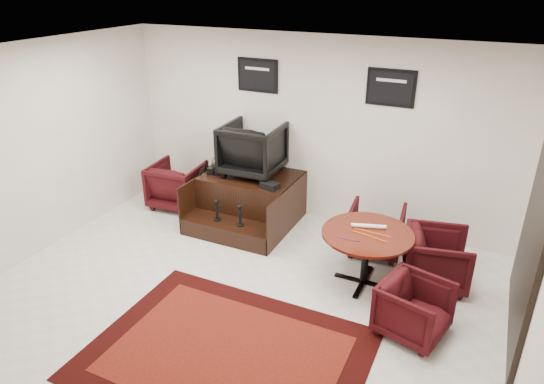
{
  "coord_description": "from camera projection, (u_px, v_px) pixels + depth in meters",
  "views": [
    {
      "loc": [
        2.43,
        -4.06,
        3.57
      ],
      "look_at": [
        0.09,
        0.9,
        1.07
      ],
      "focal_mm": 32.0,
      "sensor_mm": 36.0,
      "label": 1
    }
  ],
  "objects": [
    {
      "name": "ground",
      "position": [
        233.0,
        301.0,
        5.76
      ],
      "size": [
        6.0,
        6.0,
        0.0
      ],
      "primitive_type": "plane",
      "color": "silver",
      "rests_on": "ground"
    },
    {
      "name": "room_shell",
      "position": [
        268.0,
        162.0,
        4.96
      ],
      "size": [
        6.02,
        5.02,
        2.81
      ],
      "color": "beige",
      "rests_on": "ground"
    },
    {
      "name": "area_rug",
      "position": [
        227.0,
        354.0,
        4.95
      ],
      "size": [
        2.77,
        2.08,
        0.01
      ],
      "color": "black",
      "rests_on": "ground"
    },
    {
      "name": "shine_podium",
      "position": [
        249.0,
        200.0,
        7.49
      ],
      "size": [
        1.44,
        1.48,
        0.74
      ],
      "color": "black",
      "rests_on": "ground"
    },
    {
      "name": "shine_chair",
      "position": [
        253.0,
        147.0,
        7.26
      ],
      "size": [
        0.87,
        0.82,
        0.87
      ],
      "primitive_type": "imported",
      "rotation": [
        0.0,
        0.0,
        3.17
      ],
      "color": "black",
      "rests_on": "shine_podium"
    },
    {
      "name": "shoes_pair",
      "position": [
        217.0,
        169.0,
        7.46
      ],
      "size": [
        0.27,
        0.32,
        0.1
      ],
      "color": "black",
      "rests_on": "shine_podium"
    },
    {
      "name": "polish_kit",
      "position": [
        270.0,
        185.0,
        6.91
      ],
      "size": [
        0.28,
        0.22,
        0.09
      ],
      "primitive_type": "cube",
      "rotation": [
        0.0,
        0.0,
        -0.21
      ],
      "color": "black",
      "rests_on": "shine_podium"
    },
    {
      "name": "umbrella_black",
      "position": [
        196.0,
        191.0,
        7.59
      ],
      "size": [
        0.32,
        0.12,
        0.87
      ],
      "primitive_type": null,
      "color": "black",
      "rests_on": "ground"
    },
    {
      "name": "umbrella_hooked",
      "position": [
        200.0,
        184.0,
        7.76
      ],
      "size": [
        0.35,
        0.13,
        0.94
      ],
      "primitive_type": null,
      "color": "black",
      "rests_on": "ground"
    },
    {
      "name": "armchair_side",
      "position": [
        177.0,
        183.0,
        7.95
      ],
      "size": [
        0.85,
        0.81,
        0.81
      ],
      "primitive_type": "imported",
      "rotation": [
        0.0,
        0.0,
        3.23
      ],
      "color": "black",
      "rests_on": "ground"
    },
    {
      "name": "meeting_table",
      "position": [
        367.0,
        239.0,
        5.83
      ],
      "size": [
        1.1,
        1.1,
        0.72
      ],
      "color": "#3F1009",
      "rests_on": "ground"
    },
    {
      "name": "table_chair_back",
      "position": [
        376.0,
        227.0,
        6.64
      ],
      "size": [
        0.78,
        0.74,
        0.74
      ],
      "primitive_type": "imported",
      "rotation": [
        0.0,
        0.0,
        3.24
      ],
      "color": "black",
      "rests_on": "ground"
    },
    {
      "name": "table_chair_window",
      "position": [
        437.0,
        256.0,
        5.95
      ],
      "size": [
        0.84,
        0.87,
        0.77
      ],
      "primitive_type": "imported",
      "rotation": [
        0.0,
        0.0,
        1.78
      ],
      "color": "black",
      "rests_on": "ground"
    },
    {
      "name": "table_chair_corner",
      "position": [
        414.0,
        307.0,
        5.11
      ],
      "size": [
        0.77,
        0.8,
        0.68
      ],
      "primitive_type": "imported",
      "rotation": [
        0.0,
        0.0,
        1.32
      ],
      "color": "black",
      "rests_on": "ground"
    },
    {
      "name": "paper_roll",
      "position": [
        369.0,
        226.0,
        5.89
      ],
      "size": [
        0.42,
        0.17,
        0.05
      ],
      "primitive_type": "cylinder",
      "rotation": [
        0.0,
        1.57,
        0.3
      ],
      "color": "white",
      "rests_on": "meeting_table"
    },
    {
      "name": "table_clutter",
      "position": [
        367.0,
        235.0,
        5.72
      ],
      "size": [
        0.57,
        0.31,
        0.01
      ],
      "color": "orange",
      "rests_on": "meeting_table"
    }
  ]
}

